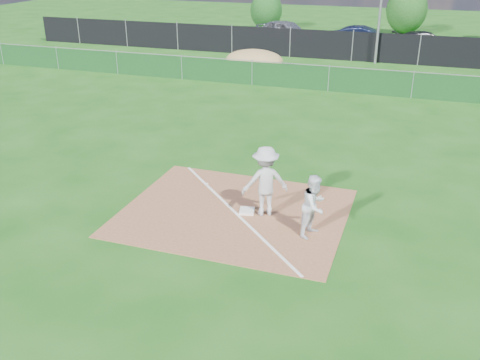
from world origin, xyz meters
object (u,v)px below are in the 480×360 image
car_left (286,31)px  car_mid (364,38)px  play_at_first (265,181)px  car_right (426,41)px  first_base (247,211)px  tree_mid (407,10)px  runner (314,206)px  tree_left (266,11)px

car_left → car_mid: (5.83, -1.02, -0.05)m
car_left → car_mid: car_left is taller
play_at_first → car_right: 27.28m
first_base → play_at_first: bearing=9.3°
tree_mid → car_mid: bearing=-106.3°
car_right → runner: bearing=156.3°
first_base → car_right: (3.94, 27.13, 0.59)m
runner → car_right: size_ratio=0.37×
car_left → car_mid: 5.92m
car_mid → runner: bearing=-174.8°
first_base → tree_left: 33.91m
first_base → tree_left: bearing=105.6°
tree_left → tree_mid: size_ratio=0.84×
car_mid → tree_left: tree_left is taller
car_mid → tree_left: (-8.99, 6.60, 0.84)m
first_base → play_at_first: play_at_first is taller
car_left → car_right: bearing=-67.2°
car_left → car_right: (9.89, 0.09, -0.18)m
car_right → play_at_first: bearing=153.1°
car_left → car_right: car_left is taller
first_base → tree_mid: (2.17, 33.89, 1.88)m
tree_mid → car_left: bearing=-139.9°
runner → tree_left: tree_left is taller
runner → car_left: car_left is taller
car_mid → car_right: (4.06, 1.11, -0.13)m
tree_left → tree_mid: tree_mid is taller
car_right → tree_mid: (-1.77, 6.75, 1.29)m
first_base → runner: size_ratio=0.24×
car_right → car_left: bearing=70.9°
play_at_first → car_right: (3.46, 27.05, -0.34)m
runner → car_mid: runner is taller
first_base → tree_mid: bearing=86.3°
car_left → tree_mid: size_ratio=1.28×
play_at_first → tree_left: tree_left is taller
first_base → car_right: bearing=81.7°
car_right → tree_left: 14.20m
runner → car_right: runner is taller
first_base → car_left: 27.70m
play_at_first → tree_left: (-9.60, 32.55, 0.63)m
runner → car_right: (1.99, 27.71, -0.16)m
play_at_first → runner: (1.47, -0.66, -0.17)m
car_left → tree_left: (-3.17, 5.58, 0.79)m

